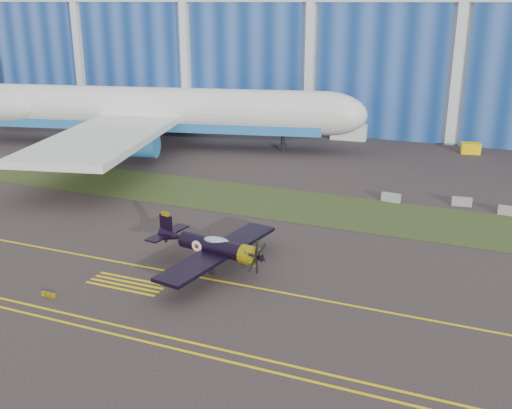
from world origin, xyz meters
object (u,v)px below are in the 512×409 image
at_px(shipping_container, 349,132).
at_px(jetliner, 150,62).
at_px(tug, 471,148).
at_px(warbird, 212,246).

bearing_deg(shipping_container, jetliner, -155.65).
relative_size(shipping_container, tug, 2.10).
xyz_separation_m(warbird, jetliner, (-27.10, 35.55, 10.01)).
height_order(warbird, shipping_container, warbird).
height_order(warbird, jetliner, jetliner).
bearing_deg(warbird, shipping_container, 101.09).
xyz_separation_m(warbird, tug, (16.38, 47.82, -1.25)).
distance_m(warbird, shipping_container, 50.13).
bearing_deg(jetliner, warbird, -65.61).
bearing_deg(tug, shipping_container, 162.09).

